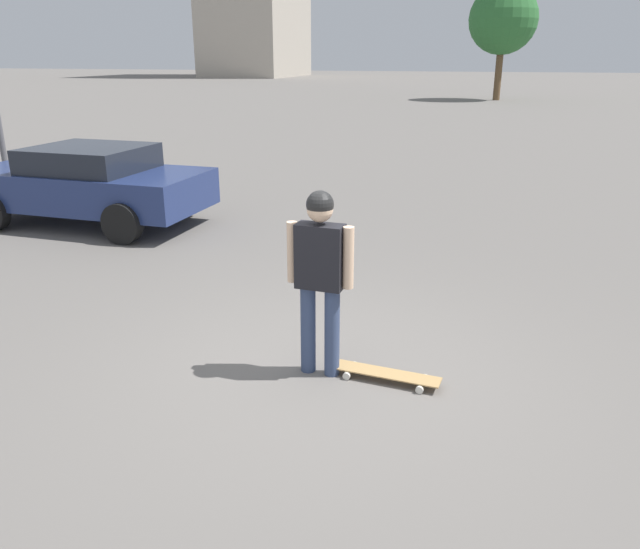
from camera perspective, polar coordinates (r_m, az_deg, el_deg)
ground_plane at (r=5.93m, az=0.00°, el=-8.90°), size 220.00×220.00×0.00m
person at (r=5.51m, az=0.00°, el=0.68°), size 0.62×0.24×1.73m
skateboard at (r=5.79m, az=6.04°, el=-9.03°), size 1.01×0.32×0.08m
car_parked_near at (r=11.61m, az=-20.41°, el=7.86°), size 4.16×2.12×1.35m
tree_distant at (r=43.65m, az=16.41°, el=21.46°), size 4.27×4.27×7.03m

